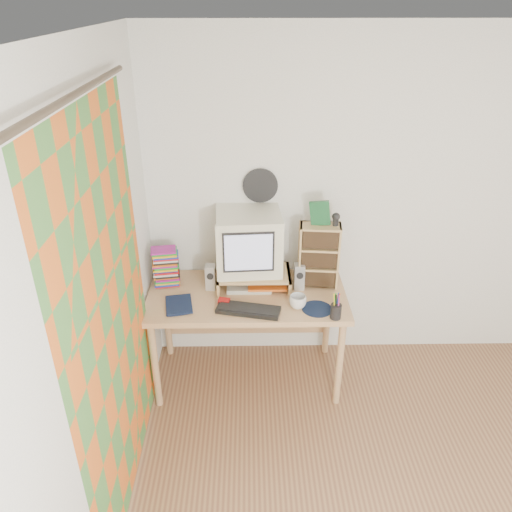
{
  "coord_description": "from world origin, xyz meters",
  "views": [
    {
      "loc": [
        -1.01,
        -1.61,
        2.64
      ],
      "look_at": [
        -0.97,
        1.33,
        1.08
      ],
      "focal_mm": 35.0,
      "sensor_mm": 36.0,
      "label": 1
    }
  ],
  "objects_px": {
    "keyboard": "(248,310)",
    "crt_monitor": "(248,242)",
    "cd_rack": "(319,256)",
    "mug": "(298,302)",
    "desk": "(247,305)",
    "dvd_stack": "(166,269)",
    "diary": "(166,305)"
  },
  "relations": [
    {
      "from": "desk",
      "to": "crt_monitor",
      "type": "height_order",
      "value": "crt_monitor"
    },
    {
      "from": "desk",
      "to": "diary",
      "type": "height_order",
      "value": "diary"
    },
    {
      "from": "keyboard",
      "to": "mug",
      "type": "distance_m",
      "value": 0.34
    },
    {
      "from": "keyboard",
      "to": "crt_monitor",
      "type": "bearing_deg",
      "value": 102.02
    },
    {
      "from": "desk",
      "to": "dvd_stack",
      "type": "bearing_deg",
      "value": 171.93
    },
    {
      "from": "desk",
      "to": "cd_rack",
      "type": "bearing_deg",
      "value": 6.25
    },
    {
      "from": "dvd_stack",
      "to": "diary",
      "type": "height_order",
      "value": "dvd_stack"
    },
    {
      "from": "desk",
      "to": "cd_rack",
      "type": "height_order",
      "value": "cd_rack"
    },
    {
      "from": "desk",
      "to": "diary",
      "type": "bearing_deg",
      "value": -157.55
    },
    {
      "from": "cd_rack",
      "to": "dvd_stack",
      "type": "bearing_deg",
      "value": -175.27
    },
    {
      "from": "desk",
      "to": "dvd_stack",
      "type": "distance_m",
      "value": 0.64
    },
    {
      "from": "desk",
      "to": "dvd_stack",
      "type": "height_order",
      "value": "dvd_stack"
    },
    {
      "from": "cd_rack",
      "to": "mug",
      "type": "bearing_deg",
      "value": -113.73
    },
    {
      "from": "cd_rack",
      "to": "diary",
      "type": "height_order",
      "value": "cd_rack"
    },
    {
      "from": "cd_rack",
      "to": "mug",
      "type": "relative_size",
      "value": 4.09
    },
    {
      "from": "cd_rack",
      "to": "mug",
      "type": "xyz_separation_m",
      "value": [
        -0.17,
        -0.3,
        -0.19
      ]
    },
    {
      "from": "crt_monitor",
      "to": "mug",
      "type": "distance_m",
      "value": 0.54
    },
    {
      "from": "keyboard",
      "to": "diary",
      "type": "xyz_separation_m",
      "value": [
        -0.56,
        0.06,
        0.01
      ]
    },
    {
      "from": "desk",
      "to": "cd_rack",
      "type": "distance_m",
      "value": 0.63
    },
    {
      "from": "crt_monitor",
      "to": "dvd_stack",
      "type": "bearing_deg",
      "value": 176.69
    },
    {
      "from": "crt_monitor",
      "to": "mug",
      "type": "relative_size",
      "value": 3.86
    },
    {
      "from": "crt_monitor",
      "to": "mug",
      "type": "height_order",
      "value": "crt_monitor"
    },
    {
      "from": "dvd_stack",
      "to": "diary",
      "type": "bearing_deg",
      "value": -92.98
    },
    {
      "from": "dvd_stack",
      "to": "diary",
      "type": "relative_size",
      "value": 1.15
    },
    {
      "from": "desk",
      "to": "mug",
      "type": "relative_size",
      "value": 12.09
    },
    {
      "from": "dvd_stack",
      "to": "mug",
      "type": "distance_m",
      "value": 0.98
    },
    {
      "from": "keyboard",
      "to": "diary",
      "type": "height_order",
      "value": "diary"
    },
    {
      "from": "crt_monitor",
      "to": "keyboard",
      "type": "distance_m",
      "value": 0.49
    },
    {
      "from": "mug",
      "to": "desk",
      "type": "bearing_deg",
      "value": 145.06
    },
    {
      "from": "keyboard",
      "to": "mug",
      "type": "bearing_deg",
      "value": 20.74
    },
    {
      "from": "crt_monitor",
      "to": "keyboard",
      "type": "relative_size",
      "value": 1.05
    },
    {
      "from": "crt_monitor",
      "to": "dvd_stack",
      "type": "xyz_separation_m",
      "value": [
        -0.59,
        -0.0,
        -0.21
      ]
    }
  ]
}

